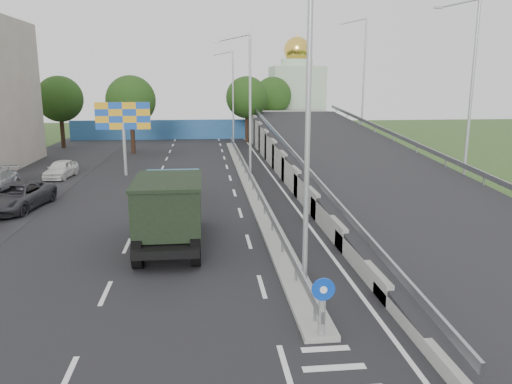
{
  "coord_description": "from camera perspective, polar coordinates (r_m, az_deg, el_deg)",
  "views": [
    {
      "loc": [
        -3.11,
        -10.08,
        6.99
      ],
      "look_at": [
        -0.83,
        11.37,
        2.2
      ],
      "focal_mm": 35.0,
      "sensor_mm": 36.0,
      "label": 1
    }
  ],
  "objects": [
    {
      "name": "road_surface",
      "position": [
        30.89,
        -5.7,
        -0.62
      ],
      "size": [
        26.0,
        90.0,
        0.04
      ],
      "primitive_type": "cube",
      "color": "black",
      "rests_on": "ground"
    },
    {
      "name": "median",
      "position": [
        34.91,
        -0.83,
        1.14
      ],
      "size": [
        1.0,
        44.0,
        0.2
      ],
      "primitive_type": "cube",
      "color": "gray",
      "rests_on": "ground"
    },
    {
      "name": "overpass_ramp",
      "position": [
        36.08,
        11.13,
        3.94
      ],
      "size": [
        10.0,
        50.0,
        3.5
      ],
      "color": "gray",
      "rests_on": "ground"
    },
    {
      "name": "median_guardrail",
      "position": [
        34.79,
        -0.84,
        2.18
      ],
      "size": [
        0.09,
        44.0,
        0.71
      ],
      "color": "gray",
      "rests_on": "median"
    },
    {
      "name": "sign_bollard",
      "position": [
        13.98,
        7.59,
        -12.82
      ],
      "size": [
        0.64,
        0.23,
        1.67
      ],
      "color": "black",
      "rests_on": "median"
    },
    {
      "name": "lamp_post_near",
      "position": [
        16.45,
        5.3,
        8.34
      ],
      "size": [
        2.74,
        0.18,
        10.08
      ],
      "color": "#B2B5B7",
      "rests_on": "median"
    },
    {
      "name": "lamp_post_mid",
      "position": [
        36.25,
        -0.98,
        10.65
      ],
      "size": [
        2.74,
        0.18,
        10.08
      ],
      "color": "#B2B5B7",
      "rests_on": "median"
    },
    {
      "name": "lamp_post_far",
      "position": [
        56.19,
        -2.83,
        11.3
      ],
      "size": [
        2.74,
        0.18,
        10.08
      ],
      "color": "#B2B5B7",
      "rests_on": "median"
    },
    {
      "name": "blue_wall",
      "position": [
        62.36,
        -6.91,
        7.11
      ],
      "size": [
        30.0,
        0.5,
        2.4
      ],
      "primitive_type": "cube",
      "color": "#27598F",
      "rests_on": "ground"
    },
    {
      "name": "church",
      "position": [
        71.32,
        4.62,
        11.13
      ],
      "size": [
        7.0,
        7.0,
        13.8
      ],
      "color": "#B2CCAD",
      "rests_on": "ground"
    },
    {
      "name": "billboard",
      "position": [
        38.64,
        -14.96,
        7.94
      ],
      "size": [
        4.0,
        0.24,
        5.5
      ],
      "color": "#B2B5B7",
      "rests_on": "ground"
    },
    {
      "name": "tree_left_mid",
      "position": [
        50.59,
        -14.11,
        10.1
      ],
      "size": [
        4.8,
        4.8,
        7.6
      ],
      "color": "black",
      "rests_on": "ground"
    },
    {
      "name": "tree_median_far",
      "position": [
        58.34,
        -1.06,
        10.74
      ],
      "size": [
        4.8,
        4.8,
        7.6
      ],
      "color": "black",
      "rests_on": "ground"
    },
    {
      "name": "tree_left_far",
      "position": [
        57.09,
        -21.51,
        9.85
      ],
      "size": [
        4.8,
        4.8,
        7.6
      ],
      "color": "black",
      "rests_on": "ground"
    },
    {
      "name": "tree_ramp_far",
      "position": [
        65.74,
        1.94,
        10.94
      ],
      "size": [
        4.8,
        4.8,
        7.6
      ],
      "color": "black",
      "rests_on": "ground"
    },
    {
      "name": "dump_truck",
      "position": [
        21.85,
        -9.8,
        -1.66
      ],
      "size": [
        2.76,
        7.01,
        3.09
      ],
      "rotation": [
        0.0,
        0.0,
        0.0
      ],
      "color": "black",
      "rests_on": "ground"
    },
    {
      "name": "parked_car_c",
      "position": [
        30.69,
        -25.65,
        -0.49
      ],
      "size": [
        3.26,
        5.63,
        1.47
      ],
      "primitive_type": "imported",
      "rotation": [
        0.0,
        0.0,
        -0.16
      ],
      "color": "#333338",
      "rests_on": "ground"
    },
    {
      "name": "parked_car_e",
      "position": [
        39.57,
        -21.41,
        2.45
      ],
      "size": [
        1.97,
        4.04,
        1.33
      ],
      "primitive_type": "imported",
      "rotation": [
        0.0,
        0.0,
        -0.11
      ],
      "color": "silver",
      "rests_on": "ground"
    }
  ]
}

